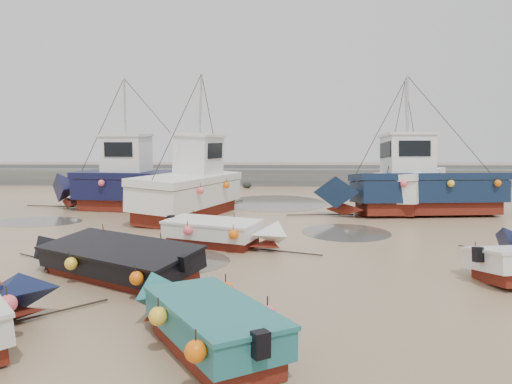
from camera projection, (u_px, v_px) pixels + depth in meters
ground at (243, 249)px, 15.40m from camera, size 120.00×120.00×0.00m
seawall at (262, 177)px, 37.19m from camera, size 60.00×4.92×1.50m
puddle_a at (154, 261)px, 13.91m from camera, size 4.27×4.27×0.01m
puddle_b at (346, 232)px, 18.24m from camera, size 3.24×3.24×0.01m
puddle_c at (36, 222)px, 20.61m from camera, size 3.75×3.75×0.01m
puddle_d at (275, 203)px, 26.77m from camera, size 5.56×5.56×0.01m
dinghy_2 at (204, 313)px, 8.09m from camera, size 3.20×4.61×1.43m
dinghy_4 at (111, 255)px, 12.32m from camera, size 5.97×4.18×1.43m
dinghy_5 at (223, 229)px, 15.71m from camera, size 5.04×2.81×1.43m
cabin_boat_0 at (133, 182)px, 24.00m from camera, size 9.79×3.68×6.22m
cabin_boat_1 at (194, 185)px, 22.14m from camera, size 4.57×9.46×6.22m
cabin_boat_2 at (415, 185)px, 22.28m from camera, size 9.77×3.22×6.22m
cabin_boat_3 at (410, 181)px, 24.54m from camera, size 5.87×8.66×6.22m
person at (158, 211)px, 23.74m from camera, size 0.69×0.69×1.61m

